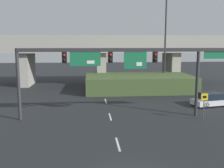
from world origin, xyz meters
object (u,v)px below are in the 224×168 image
at_px(speed_limit_sign, 204,102).
at_px(highway_light_pole_near, 166,34).
at_px(signal_gantry, 126,60).
at_px(parked_sedan_near_right, 212,100).

relative_size(speed_limit_sign, highway_light_pole_near, 0.16).
bearing_deg(speed_limit_sign, signal_gantry, 167.66).
height_order(signal_gantry, parked_sedan_near_right, signal_gantry).
height_order(highway_light_pole_near, parked_sedan_near_right, highway_light_pole_near).
distance_m(signal_gantry, highway_light_pole_near, 18.41).
distance_m(speed_limit_sign, parked_sedan_near_right, 6.04).
relative_size(signal_gantry, speed_limit_sign, 8.24).
relative_size(speed_limit_sign, parked_sedan_near_right, 0.53).
distance_m(speed_limit_sign, highway_light_pole_near, 18.88).
xyz_separation_m(speed_limit_sign, highway_light_pole_near, (1.59, 17.68, 6.43)).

